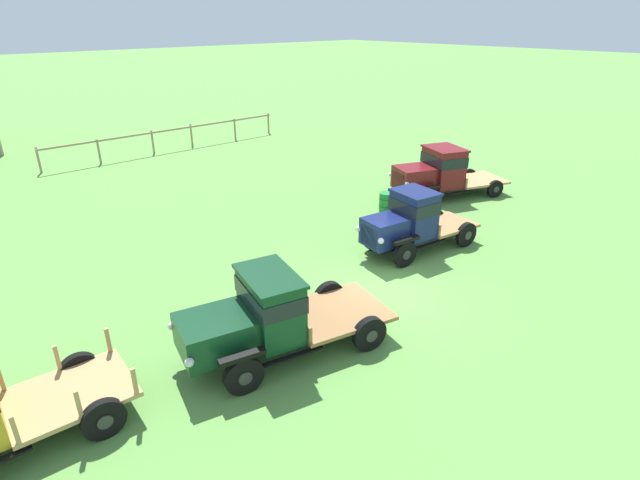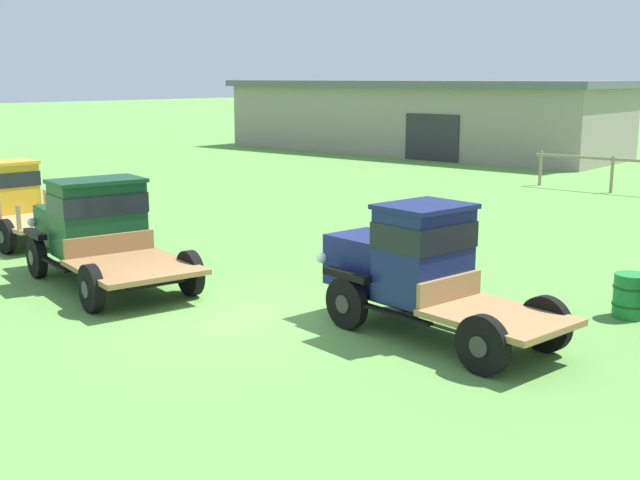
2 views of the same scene
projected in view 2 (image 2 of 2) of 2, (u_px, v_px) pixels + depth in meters
name	position (u px, v px, depth m)	size (l,w,h in m)	color
ground_plane	(244.00, 316.00, 14.52)	(240.00, 240.00, 0.00)	#5B9342
farm_shed	(417.00, 116.00, 46.18)	(23.32, 8.21, 4.09)	gray
vintage_truck_foreground_near	(3.00, 198.00, 21.53)	(4.79, 2.31, 2.06)	black
vintage_truck_second_in_line	(96.00, 228.00, 16.97)	(5.57, 3.17, 2.18)	black
vintage_truck_midrow_center	(417.00, 266.00, 13.46)	(4.78, 2.34, 2.21)	black
oil_drum_beside_row	(630.00, 296.00, 14.40)	(0.63, 0.63, 0.80)	#1E7F33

